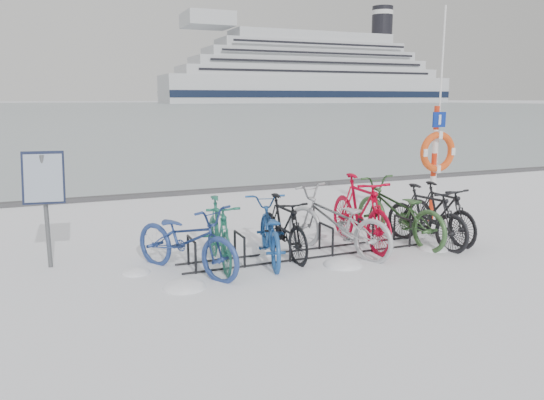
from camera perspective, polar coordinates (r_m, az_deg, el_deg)
The scene contains 17 objects.
ground at distance 8.32m, azimuth 3.60°, elevation -5.93°, with size 900.00×900.00×0.00m, color white.
ice_sheet at distance 162.21m, azimuth -21.38°, elevation 9.33°, with size 400.00×298.00×0.02m, color #9CA9B1.
quay_edge at distance 13.72m, azimuth -7.21°, elevation 0.93°, with size 400.00×0.25×0.10m, color #3F3F42.
bike_rack at distance 8.27m, azimuth 3.62°, elevation -4.73°, with size 4.00×0.48×0.46m.
info_board at distance 8.09m, azimuth -23.33°, elevation 1.52°, with size 0.59×0.30×1.68m.
lifebuoy_station at distance 10.77m, azimuth 17.32°, elevation 4.94°, with size 0.79×0.23×4.11m.
cruise_ferry at distance 270.06m, azimuth 4.10°, elevation 13.18°, with size 147.80×27.86×48.56m.
bike_0 at distance 7.49m, azimuth -9.21°, elevation -3.93°, with size 0.68×1.94×1.02m, color navy.
bike_1 at distance 7.77m, azimuth -5.71°, elevation -3.30°, with size 0.48×1.69×1.01m, color #1F6551.
bike_2 at distance 7.99m, azimuth -0.30°, elevation -3.10°, with size 0.63×1.81×0.95m, color #1C4C94.
bike_3 at distance 8.16m, azimuth 1.24°, elevation -2.70°, with size 0.46×1.63×0.98m, color black.
bike_4 at distance 8.36m, azimuth 6.97°, elevation -2.10°, with size 0.71×2.05×1.07m, color #A8AAB0.
bike_5 at distance 8.86m, azimuth 9.49°, elevation -1.01°, with size 0.56×1.99×1.20m, color #BA0321.
bike_6 at distance 9.23m, azimuth 13.44°, elevation -1.01°, with size 0.73×2.09×1.10m, color #33592D.
bike_7 at distance 9.14m, azimuth 16.25°, elevation -1.47°, with size 0.48×1.72×1.03m, color black.
bike_8 at distance 9.53m, azimuth 17.69°, elevation -1.10°, with size 0.48×1.70×1.02m, color black.
snow_drifts at distance 8.25m, azimuth 5.03°, elevation -6.10°, with size 5.72×2.05×0.20m.
Camera 1 is at (-3.50, -7.16, 2.41)m, focal length 35.00 mm.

